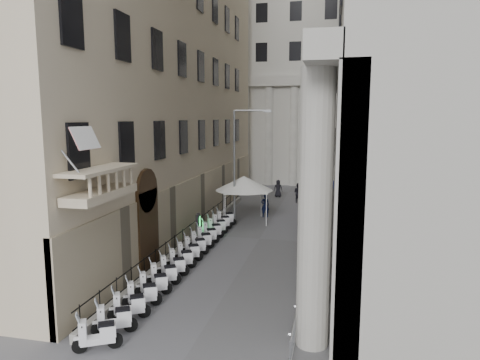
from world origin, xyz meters
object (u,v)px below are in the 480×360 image
(security_tent, at_px, (250,185))
(pedestrian_b, at_px, (298,193))
(pedestrian_a, at_px, (265,206))
(street_lamp, at_px, (239,157))
(info_kiosk, at_px, (198,226))
(scooter_0, at_px, (99,350))

(security_tent, height_order, pedestrian_b, security_tent)
(pedestrian_a, height_order, pedestrian_b, pedestrian_b)
(street_lamp, xyz_separation_m, pedestrian_a, (1.57, 3.02, -4.35))
(info_kiosk, relative_size, pedestrian_a, 0.86)
(scooter_0, distance_m, street_lamp, 19.62)
(scooter_0, bearing_deg, pedestrian_b, -38.17)
(scooter_0, bearing_deg, pedestrian_a, -35.36)
(street_lamp, bearing_deg, security_tent, 43.18)
(security_tent, distance_m, street_lamp, 2.46)
(info_kiosk, relative_size, pedestrian_b, 0.86)
(scooter_0, height_order, pedestrian_b, pedestrian_b)
(security_tent, relative_size, pedestrian_a, 2.33)
(security_tent, bearing_deg, street_lamp, -132.65)
(pedestrian_a, bearing_deg, pedestrian_b, -129.59)
(scooter_0, xyz_separation_m, security_tent, (1.65, 19.59, 3.08))
(pedestrian_b, bearing_deg, security_tent, 105.58)
(info_kiosk, height_order, pedestrian_a, pedestrian_a)
(scooter_0, distance_m, pedestrian_b, 28.96)
(pedestrian_b, bearing_deg, street_lamp, 103.38)
(pedestrian_b, bearing_deg, info_kiosk, 102.24)
(scooter_0, relative_size, info_kiosk, 0.89)
(security_tent, distance_m, pedestrian_b, 9.71)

